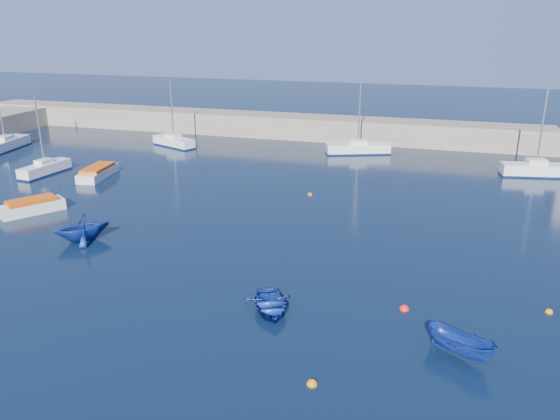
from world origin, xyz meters
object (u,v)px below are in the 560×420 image
(sailboat_6, at_px, (358,148))
(motorboat_1, at_px, (32,206))
(dinghy_right, at_px, (460,344))
(sailboat_3, at_px, (45,168))
(dinghy_left, at_px, (82,227))
(sailboat_7, at_px, (535,169))
(motorboat_2, at_px, (98,172))
(sailboat_5, at_px, (174,141))
(sailboat_4, at_px, (5,144))
(dinghy_center, at_px, (270,305))

(sailboat_6, distance_m, motorboat_1, 32.95)
(sailboat_6, xyz_separation_m, dinghy_right, (10.25, -36.22, 0.01))
(sailboat_6, distance_m, dinghy_right, 37.65)
(motorboat_1, bearing_deg, dinghy_right, 14.40)
(sailboat_3, bearing_deg, dinghy_left, -38.28)
(sailboat_7, distance_m, motorboat_1, 43.02)
(sailboat_7, xyz_separation_m, motorboat_2, (-38.11, -12.10, -0.14))
(sailboat_5, height_order, sailboat_7, sailboat_7)
(sailboat_6, height_order, motorboat_2, sailboat_6)
(sailboat_7, bearing_deg, sailboat_3, 95.68)
(motorboat_2, height_order, dinghy_left, dinghy_left)
(sailboat_5, bearing_deg, dinghy_right, -113.82)
(sailboat_6, bearing_deg, sailboat_3, 101.35)
(sailboat_4, distance_m, sailboat_7, 54.83)
(dinghy_left, bearing_deg, motorboat_1, -165.37)
(sailboat_5, bearing_deg, dinghy_center, -122.12)
(motorboat_1, bearing_deg, dinghy_left, 5.75)
(sailboat_4, bearing_deg, sailboat_6, 5.74)
(sailboat_4, distance_m, sailboat_6, 38.74)
(dinghy_center, distance_m, dinghy_right, 8.95)
(sailboat_6, relative_size, dinghy_right, 2.82)
(sailboat_3, distance_m, sailboat_6, 31.34)
(sailboat_5, relative_size, motorboat_1, 1.64)
(sailboat_5, relative_size, dinghy_center, 2.28)
(sailboat_5, bearing_deg, sailboat_6, -59.05)
(sailboat_5, xyz_separation_m, dinghy_left, (7.54, -27.14, 0.33))
(motorboat_2, relative_size, dinghy_right, 1.68)
(motorboat_2, xyz_separation_m, dinghy_left, (8.07, -13.40, 0.42))
(sailboat_4, height_order, sailboat_6, sailboat_4)
(dinghy_center, bearing_deg, sailboat_3, 121.00)
(sailboat_6, bearing_deg, motorboat_1, 121.46)
(motorboat_1, bearing_deg, sailboat_4, 169.37)
(sailboat_5, bearing_deg, sailboat_4, 136.13)
(sailboat_7, relative_size, dinghy_left, 2.34)
(sailboat_4, xyz_separation_m, dinghy_center, (38.93, -25.27, -0.28))
(sailboat_5, relative_size, sailboat_6, 0.85)
(sailboat_4, distance_m, sailboat_5, 18.37)
(motorboat_1, xyz_separation_m, dinghy_right, (30.20, -10.00, 0.09))
(sailboat_4, relative_size, sailboat_5, 1.18)
(sailboat_5, height_order, motorboat_1, sailboat_5)
(motorboat_2, relative_size, dinghy_left, 1.52)
(motorboat_2, relative_size, dinghy_center, 1.59)
(motorboat_1, bearing_deg, sailboat_7, 63.42)
(sailboat_5, height_order, motorboat_2, sailboat_5)
(sailboat_3, height_order, motorboat_1, sailboat_3)
(sailboat_3, height_order, sailboat_4, sailboat_4)
(motorboat_1, distance_m, dinghy_left, 7.80)
(dinghy_right, bearing_deg, sailboat_3, 92.23)
(dinghy_center, bearing_deg, dinghy_right, -34.50)
(sailboat_4, xyz_separation_m, sailboat_5, (16.98, 7.02, -0.04))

